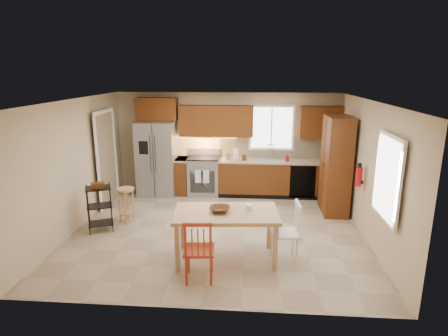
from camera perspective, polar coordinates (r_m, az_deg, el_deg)
floor at (r=7.39m, az=-0.96°, el=-9.44°), size 5.50×5.50×0.00m
ceiling at (r=6.77m, az=-1.05°, el=10.28°), size 5.50×5.00×0.02m
wall_back at (r=9.41m, az=0.44°, el=3.83°), size 5.50×0.02×2.50m
wall_front at (r=4.62m, az=-3.96°, el=-7.89°), size 5.50×0.02×2.50m
wall_left at (r=7.73m, az=-21.74°, el=0.38°), size 0.02×5.00×2.50m
wall_right at (r=7.26m, az=21.17°, el=-0.45°), size 0.02×5.00×2.50m
refrigerator at (r=9.39m, az=-10.14°, el=1.46°), size 0.92×0.75×1.82m
range_stove at (r=9.34m, az=-3.07°, el=-1.25°), size 0.76×0.63×0.92m
base_cabinet_narrow at (r=9.44m, az=-6.37°, el=-1.21°), size 0.30×0.60×0.90m
base_cabinet_run at (r=9.30m, az=8.26°, el=-1.52°), size 2.92×0.60×0.90m
dishwasher at (r=9.08m, az=11.90°, el=-2.09°), size 0.60×0.02×0.78m
backsplash at (r=9.40m, az=8.31°, el=3.21°), size 2.92×0.03×0.55m
upper_over_fridge at (r=9.38m, az=-10.16°, el=8.83°), size 1.00×0.35×0.55m
upper_left_block at (r=9.16m, az=-1.20°, el=7.18°), size 1.80×0.35×0.75m
upper_right_block at (r=9.26m, az=14.50°, el=6.80°), size 1.00×0.35×0.75m
window_back at (r=9.31m, az=7.25°, el=6.10°), size 1.12×0.04×1.12m
sink at (r=9.18m, az=7.17°, el=0.96°), size 0.62×0.46×0.16m
undercab_glow at (r=9.23m, az=-3.06°, el=4.74°), size 1.60×0.30×0.01m
soap_bottle at (r=9.08m, az=9.62°, el=1.59°), size 0.09×0.09×0.19m
paper_towel at (r=9.09m, az=1.86°, el=2.09°), size 0.12×0.12×0.28m
canister_steel at (r=9.11m, az=0.60°, el=1.81°), size 0.11×0.11×0.18m
canister_wood at (r=9.07m, az=3.11°, el=1.60°), size 0.10×0.10×0.14m
pantry at (r=8.35m, az=16.67°, el=0.41°), size 0.50×0.95×2.10m
fire_extinguisher at (r=7.40m, az=19.85°, el=-1.25°), size 0.12×0.12×0.36m
window_right at (r=6.13m, az=23.68°, el=-1.42°), size 0.04×1.02×1.32m
doorway at (r=8.89m, az=-17.56°, el=1.19°), size 0.04×0.95×2.10m
dining_table at (r=6.19m, az=0.32°, el=-10.32°), size 1.73×1.07×0.81m
chair_red at (r=5.60m, az=-3.82°, el=-12.21°), size 0.49×0.49×0.98m
chair_white at (r=6.21m, az=9.26°, el=-9.58°), size 0.49×0.49×0.98m
table_bowl at (r=6.03m, az=-0.66°, el=-6.71°), size 0.36×0.36×0.08m
table_jar at (r=6.09m, az=3.83°, el=-6.19°), size 0.14×0.14×0.15m
bar_stool at (r=7.87m, az=-14.65°, el=-5.54°), size 0.44×0.44×0.73m
utility_cart at (r=7.59m, az=-18.41°, el=-5.85°), size 0.56×0.50×0.91m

